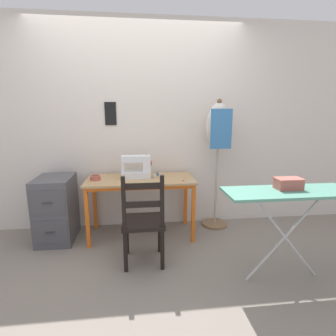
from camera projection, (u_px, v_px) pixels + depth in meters
ground_plane at (142, 246)px, 2.90m from camera, size 14.00×14.00×0.00m
wall_back at (139, 127)px, 3.25m from camera, size 10.00×0.06×2.55m
sewing_table at (141, 185)px, 3.03m from camera, size 1.24×0.57×0.70m
sewing_machine at (138, 167)px, 3.04m from camera, size 0.35×0.19×0.28m
fabric_bowl at (95, 178)px, 2.95m from camera, size 0.11×0.11×0.05m
scissors at (186, 181)px, 2.90m from camera, size 0.14×0.11×0.01m
thread_spool_near_machine at (154, 176)px, 3.06m from camera, size 0.04×0.04×0.03m
thread_spool_mid_table at (158, 174)px, 3.14m from camera, size 0.03×0.03×0.04m
wooden_chair at (143, 222)px, 2.50m from camera, size 0.40×0.38×0.92m
filing_cabinet at (56, 209)px, 2.99m from camera, size 0.39×0.53×0.74m
dress_form at (218, 135)px, 3.19m from camera, size 0.32×0.32×1.61m
ironing_board at (289, 196)px, 2.19m from camera, size 1.09×0.37×0.82m
storage_box at (288, 184)px, 2.22m from camera, size 0.22×0.13×0.10m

